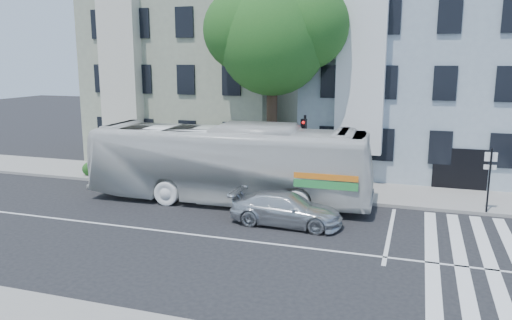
% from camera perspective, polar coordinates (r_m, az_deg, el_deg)
% --- Properties ---
extents(ground, '(120.00, 120.00, 0.00)m').
position_cam_1_polar(ground, '(19.08, -5.55, -8.69)').
color(ground, black).
rests_on(ground, ground).
extents(sidewalk_far, '(80.00, 4.00, 0.15)m').
position_cam_1_polar(sidewalk_far, '(26.25, 1.47, -2.85)').
color(sidewalk_far, gray).
rests_on(sidewalk_far, ground).
extents(building_left, '(12.00, 10.00, 11.00)m').
position_cam_1_polar(building_left, '(34.49, -6.40, 9.62)').
color(building_left, gray).
rests_on(building_left, ground).
extents(building_right, '(12.00, 10.00, 11.00)m').
position_cam_1_polar(building_right, '(31.39, 17.86, 8.98)').
color(building_right, '#909DAB').
rests_on(building_right, ground).
extents(street_tree, '(7.30, 5.90, 11.10)m').
position_cam_1_polar(street_tree, '(26.16, 2.17, 14.23)').
color(street_tree, '#2D2116').
rests_on(street_tree, ground).
extents(bus, '(3.71, 13.29, 3.66)m').
position_cam_1_polar(bus, '(23.11, -3.15, -0.36)').
color(bus, silver).
rests_on(bus, ground).
extents(sedan, '(1.98, 4.57, 1.31)m').
position_cam_1_polar(sedan, '(20.15, 3.46, -5.59)').
color(sedan, silver).
rests_on(sedan, ground).
extents(hedge, '(8.34, 3.44, 0.70)m').
position_cam_1_polar(hedge, '(27.28, -11.33, -1.60)').
color(hedge, '#345F1E').
rests_on(hedge, sidewalk_far).
extents(traffic_signal, '(0.40, 0.52, 3.88)m').
position_cam_1_polar(traffic_signal, '(24.63, 5.52, 1.93)').
color(traffic_signal, black).
rests_on(traffic_signal, ground).
extents(far_sign_pole, '(0.50, 0.16, 2.77)m').
position_cam_1_polar(far_sign_pole, '(23.18, 25.15, -1.27)').
color(far_sign_pole, black).
rests_on(far_sign_pole, sidewalk_far).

